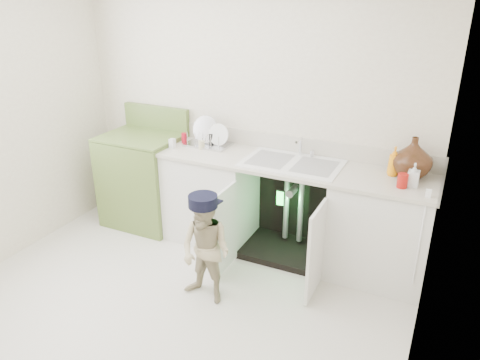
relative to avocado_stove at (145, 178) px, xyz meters
name	(u,v)px	position (x,y,z in m)	size (l,w,h in m)	color
ground	(167,311)	(1.03, -1.18, -0.49)	(3.50, 3.50, 0.00)	beige
room_shell	(156,160)	(1.03, -1.18, 0.76)	(6.00, 5.50, 1.26)	#EEE7CC
counter_run	(293,208)	(1.61, 0.03, -0.01)	(2.44, 1.02, 1.23)	white
avocado_stove	(145,178)	(0.00, 0.00, 0.00)	(0.76, 0.65, 1.18)	olive
repair_worker	(206,249)	(1.23, -0.90, -0.03)	(0.65, 0.78, 0.90)	#BEB189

